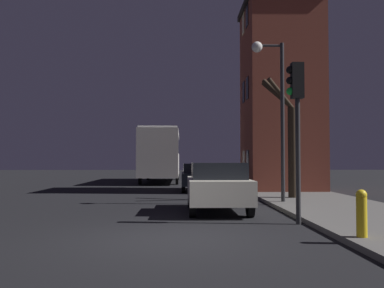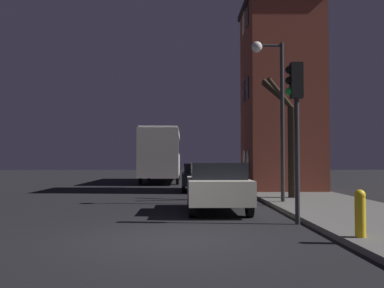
% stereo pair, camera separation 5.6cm
% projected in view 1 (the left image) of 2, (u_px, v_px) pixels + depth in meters
% --- Properties ---
extents(ground_plane, '(120.00, 120.00, 0.00)m').
position_uv_depth(ground_plane, '(173.00, 239.00, 8.62)').
color(ground_plane, black).
extents(brick_building, '(3.81, 4.40, 9.55)m').
position_uv_depth(brick_building, '(280.00, 95.00, 21.84)').
color(brick_building, brown).
rests_on(brick_building, sidewalk).
extents(streetlamp, '(1.17, 0.39, 5.71)m').
position_uv_depth(streetlamp, '(273.00, 93.00, 15.25)').
color(streetlamp, '#28282B').
rests_on(streetlamp, sidewalk).
extents(traffic_light, '(0.43, 0.24, 4.03)m').
position_uv_depth(traffic_light, '(296.00, 108.00, 10.68)').
color(traffic_light, '#28282B').
rests_on(traffic_light, ground).
extents(bare_tree, '(1.31, 1.49, 4.80)m').
position_uv_depth(bare_tree, '(289.00, 139.00, 16.85)').
color(bare_tree, '#2D2319').
rests_on(bare_tree, sidewalk).
extents(bus, '(2.59, 10.22, 3.72)m').
position_uv_depth(bus, '(161.00, 152.00, 31.10)').
color(bus, beige).
rests_on(bus, ground).
extents(car_near_lane, '(1.79, 3.86, 1.51)m').
position_uv_depth(car_near_lane, '(218.00, 186.00, 13.11)').
color(car_near_lane, beige).
rests_on(car_near_lane, ground).
extents(car_mid_lane, '(1.71, 4.04, 1.41)m').
position_uv_depth(car_mid_lane, '(198.00, 176.00, 22.07)').
color(car_mid_lane, black).
rests_on(car_mid_lane, ground).
extents(fire_hydrant, '(0.21, 0.21, 0.91)m').
position_uv_depth(fire_hydrant, '(362.00, 212.00, 8.14)').
color(fire_hydrant, gold).
rests_on(fire_hydrant, sidewalk).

